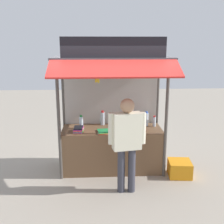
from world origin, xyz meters
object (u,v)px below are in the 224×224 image
object	(u,v)px
water_bottle_back_right	(146,119)
water_bottle_right	(81,122)
water_bottle_left	(139,121)
water_bottle_center	(116,119)
water_bottle_back_left	(103,118)
banana_bunch_inner_left	(97,78)
magazine_stack_far_left	(104,132)
water_bottle_front_left	(154,121)
magazine_stack_far_right	(125,131)
plastic_crate	(180,168)
magazine_stack_rear_center	(139,129)
banana_bunch_rightmost	(120,75)
vendor_person	(127,137)
magazine_stack_front_right	(79,130)

from	to	relation	value
water_bottle_back_right	water_bottle_right	size ratio (longest dim) A/B	1.09
water_bottle_left	water_bottle_center	bearing A→B (deg)	159.77
water_bottle_back_left	banana_bunch_inner_left	bearing A→B (deg)	-97.23
magazine_stack_far_left	banana_bunch_inner_left	bearing A→B (deg)	-114.41
water_bottle_front_left	water_bottle_center	xyz separation A→B (m)	(-0.78, 0.19, 0.01)
water_bottle_front_left	magazine_stack_far_right	xyz separation A→B (m)	(-0.65, -0.40, -0.07)
banana_bunch_inner_left	plastic_crate	distance (m)	2.41
water_bottle_back_left	water_bottle_front_left	size ratio (longest dim) A/B	1.33
water_bottle_left	banana_bunch_inner_left	xyz separation A→B (m)	(-0.84, -0.63, 0.98)
water_bottle_back_left	magazine_stack_rear_center	bearing A→B (deg)	-29.60
water_bottle_right	water_bottle_front_left	world-z (taller)	water_bottle_right
banana_bunch_rightmost	plastic_crate	size ratio (longest dim) A/B	0.55
water_bottle_right	magazine_stack_rear_center	distance (m)	1.16
water_bottle_right	water_bottle_back_right	bearing A→B (deg)	5.27
magazine_stack_far_left	banana_bunch_inner_left	world-z (taller)	banana_bunch_inner_left
water_bottle_back_left	vendor_person	bearing A→B (deg)	-72.71
water_bottle_center	magazine_stack_rear_center	distance (m)	0.60
water_bottle_right	banana_bunch_inner_left	bearing A→B (deg)	-58.03
water_bottle_back_right	magazine_stack_far_right	xyz separation A→B (m)	(-0.49, -0.46, -0.10)
water_bottle_left	magazine_stack_rear_center	xyz separation A→B (m)	(-0.03, -0.24, -0.09)
magazine_stack_rear_center	magazine_stack_far_left	bearing A→B (deg)	-170.12
water_bottle_front_left	water_bottle_back_left	bearing A→B (deg)	170.32
water_bottle_back_right	water_bottle_center	size ratio (longest dim) A/B	1.25
water_bottle_back_left	magazine_stack_front_right	world-z (taller)	water_bottle_back_left
banana_bunch_rightmost	plastic_crate	world-z (taller)	banana_bunch_rightmost
water_bottle_center	water_bottle_front_left	bearing A→B (deg)	-13.76
water_bottle_left	magazine_stack_front_right	world-z (taller)	water_bottle_left
water_bottle_center	magazine_stack_rear_center	world-z (taller)	water_bottle_center
water_bottle_left	magazine_stack_far_right	size ratio (longest dim) A/B	0.93
plastic_crate	water_bottle_back_right	bearing A→B (deg)	135.66
plastic_crate	water_bottle_front_left	bearing A→B (deg)	129.58
plastic_crate	water_bottle_right	bearing A→B (deg)	166.86
water_bottle_left	banana_bunch_rightmost	distance (m)	1.28
water_bottle_right	water_bottle_center	bearing A→B (deg)	19.80
water_bottle_front_left	banana_bunch_inner_left	size ratio (longest dim) A/B	0.74
magazine_stack_rear_center	plastic_crate	distance (m)	1.11
water_bottle_back_right	water_bottle_left	xyz separation A→B (m)	(-0.16, -0.03, -0.03)
magazine_stack_front_right	plastic_crate	size ratio (longest dim) A/B	0.71
water_bottle_back_right	water_bottle_right	distance (m)	1.35
magazine_stack_far_right	banana_bunch_rightmost	size ratio (longest dim) A/B	1.07
magazine_stack_far_left	vendor_person	xyz separation A→B (m)	(0.36, -0.71, 0.13)
magazine_stack_far_left	plastic_crate	size ratio (longest dim) A/B	0.75
magazine_stack_front_right	vendor_person	distance (m)	1.16
water_bottle_right	plastic_crate	bearing A→B (deg)	-13.14
water_bottle_center	magazine_stack_far_right	bearing A→B (deg)	-77.80
magazine_stack_far_right	magazine_stack_rear_center	bearing A→B (deg)	31.35
water_bottle_back_right	banana_bunch_rightmost	world-z (taller)	banana_bunch_rightmost
banana_bunch_rightmost	water_bottle_back_right	bearing A→B (deg)	47.38
magazine_stack_rear_center	magazine_stack_far_right	bearing A→B (deg)	-148.65
water_bottle_front_left	banana_bunch_inner_left	distance (m)	1.64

